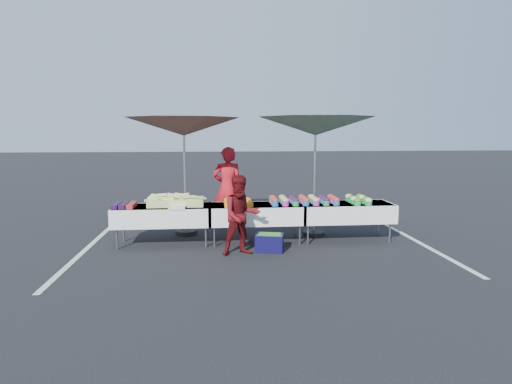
{
  "coord_description": "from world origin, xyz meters",
  "views": [
    {
      "loc": [
        -0.79,
        -8.22,
        2.16
      ],
      "look_at": [
        0.0,
        0.0,
        1.0
      ],
      "focal_mm": 30.0,
      "sensor_mm": 36.0,
      "label": 1
    }
  ],
  "objects": [
    {
      "name": "umbrella_right",
      "position": [
        1.26,
        0.43,
        2.26
      ],
      "size": [
        2.9,
        2.9,
        2.49
      ],
      "rotation": [
        0.0,
        0.0,
        0.21
      ],
      "color": "black",
      "rests_on": "ground"
    },
    {
      "name": "table_left",
      "position": [
        -1.8,
        0.0,
        0.58
      ],
      "size": [
        1.86,
        0.81,
        0.75
      ],
      "color": "white",
      "rests_on": "ground"
    },
    {
      "name": "plastic_bags",
      "position": [
        -1.5,
        -0.3,
        0.78
      ],
      "size": [
        0.3,
        0.25,
        0.05
      ],
      "primitive_type": "cube",
      "color": "white",
      "rests_on": "table_left"
    },
    {
      "name": "storage_bin",
      "position": [
        0.18,
        -0.68,
        0.17
      ],
      "size": [
        0.57,
        0.47,
        0.32
      ],
      "rotation": [
        0.0,
        0.0,
        -0.23
      ],
      "color": "#0E0B38",
      "rests_on": "ground"
    },
    {
      "name": "vendor",
      "position": [
        -0.51,
        1.35,
        0.92
      ],
      "size": [
        0.69,
        0.47,
        1.84
      ],
      "primitive_type": "imported",
      "rotation": [
        0.0,
        0.0,
        3.18
      ],
      "color": "red",
      "rests_on": "ground"
    },
    {
      "name": "table_center",
      "position": [
        0.0,
        0.0,
        0.58
      ],
      "size": [
        1.86,
        0.81,
        0.75
      ],
      "color": "white",
      "rests_on": "ground"
    },
    {
      "name": "stripe_left",
      "position": [
        -3.2,
        0.0,
        0.0
      ],
      "size": [
        0.1,
        5.0,
        0.0
      ],
      "primitive_type": "cube",
      "color": "silver",
      "rests_on": "ground"
    },
    {
      "name": "carrot_bowls",
      "position": [
        -0.35,
        -0.01,
        0.8
      ],
      "size": [
        0.55,
        0.69,
        0.11
      ],
      "color": "orange",
      "rests_on": "table_center"
    },
    {
      "name": "stripe_right",
      "position": [
        3.2,
        0.0,
        0.0
      ],
      "size": [
        0.1,
        5.0,
        0.0
      ],
      "primitive_type": "cube",
      "color": "silver",
      "rests_on": "ground"
    },
    {
      "name": "bean_baskets",
      "position": [
        2.06,
        -0.01,
        0.82
      ],
      "size": [
        0.36,
        0.68,
        0.15
      ],
      "color": "#238D43",
      "rests_on": "table_right"
    },
    {
      "name": "table_right",
      "position": [
        1.8,
        0.0,
        0.58
      ],
      "size": [
        1.86,
        0.81,
        0.75
      ],
      "color": "white",
      "rests_on": "ground"
    },
    {
      "name": "customer",
      "position": [
        -0.34,
        -0.84,
        0.71
      ],
      "size": [
        0.78,
        0.67,
        1.41
      ],
      "primitive_type": "imported",
      "rotation": [
        0.0,
        0.0,
        0.21
      ],
      "color": "#580D11",
      "rests_on": "ground"
    },
    {
      "name": "potato_cups",
      "position": [
        0.95,
        0.0,
        0.83
      ],
      "size": [
        1.34,
        0.58,
        0.16
      ],
      "color": "#21649A",
      "rests_on": "table_right"
    },
    {
      "name": "berry_punnets",
      "position": [
        -2.51,
        -0.06,
        0.79
      ],
      "size": [
        0.4,
        0.54,
        0.08
      ],
      "color": "black",
      "rests_on": "table_left"
    },
    {
      "name": "corn_pile",
      "position": [
        -1.56,
        0.04,
        0.84
      ],
      "size": [
        1.16,
        0.57,
        0.26
      ],
      "color": "#C2E274",
      "rests_on": "table_left"
    },
    {
      "name": "umbrella_left",
      "position": [
        -1.43,
        0.8,
        2.25
      ],
      "size": [
        3.2,
        3.2,
        2.48
      ],
      "rotation": [
        0.0,
        0.0,
        0.42
      ],
      "color": "black",
      "rests_on": "ground"
    },
    {
      "name": "ground",
      "position": [
        0.0,
        0.0,
        0.0
      ],
      "size": [
        80.0,
        80.0,
        0.0
      ],
      "primitive_type": "plane",
      "color": "black"
    }
  ]
}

